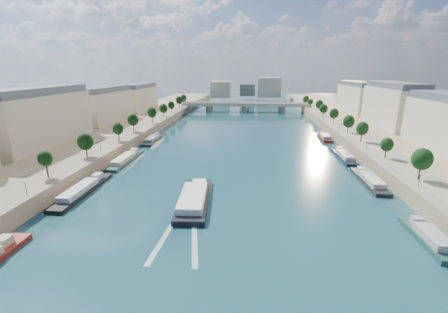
# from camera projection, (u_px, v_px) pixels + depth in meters

# --- Properties ---
(ground) EXTENTS (700.00, 700.00, 0.00)m
(ground) POSITION_uv_depth(u_px,v_px,m) (239.00, 149.00, 142.11)
(ground) COLOR #0D303A
(ground) RESTS_ON ground
(quay_left) EXTENTS (44.00, 520.00, 5.00)m
(quay_left) POSITION_uv_depth(u_px,v_px,m) (93.00, 141.00, 147.73)
(quay_left) COLOR #9E8460
(quay_left) RESTS_ON ground
(quay_right) EXTENTS (44.00, 520.00, 5.00)m
(quay_right) POSITION_uv_depth(u_px,v_px,m) (398.00, 148.00, 135.07)
(quay_right) COLOR #9E8460
(quay_right) RESTS_ON ground
(pave_left) EXTENTS (14.00, 520.00, 0.10)m
(pave_left) POSITION_uv_depth(u_px,v_px,m) (122.00, 136.00, 145.69)
(pave_left) COLOR gray
(pave_left) RESTS_ON quay_left
(pave_right) EXTENTS (14.00, 520.00, 0.10)m
(pave_right) POSITION_uv_depth(u_px,v_px,m) (364.00, 141.00, 135.67)
(pave_right) COLOR gray
(pave_right) RESTS_ON quay_right
(trees_left) EXTENTS (4.80, 268.80, 8.26)m
(trees_left) POSITION_uv_depth(u_px,v_px,m) (127.00, 125.00, 145.89)
(trees_left) COLOR #382B1E
(trees_left) RESTS_ON ground
(trees_right) EXTENTS (4.80, 268.80, 8.26)m
(trees_right) POSITION_uv_depth(u_px,v_px,m) (354.00, 126.00, 143.86)
(trees_right) COLOR #382B1E
(trees_right) RESTS_ON ground
(lamps_left) EXTENTS (0.36, 200.36, 4.28)m
(lamps_left) POSITION_uv_depth(u_px,v_px,m) (122.00, 136.00, 134.97)
(lamps_left) COLOR black
(lamps_left) RESTS_ON ground
(lamps_right) EXTENTS (0.36, 200.36, 4.28)m
(lamps_right) POSITION_uv_depth(u_px,v_px,m) (351.00, 133.00, 140.07)
(lamps_right) COLOR black
(lamps_right) RESTS_ON ground
(buildings_left) EXTENTS (16.00, 226.00, 23.20)m
(buildings_left) POSITION_uv_depth(u_px,v_px,m) (78.00, 109.00, 156.39)
(buildings_left) COLOR beige
(buildings_left) RESTS_ON ground
(buildings_right) EXTENTS (16.00, 226.00, 23.20)m
(buildings_right) POSITION_uv_depth(u_px,v_px,m) (420.00, 113.00, 141.45)
(buildings_right) COLOR beige
(buildings_right) RESTS_ON ground
(skyline) EXTENTS (79.00, 42.00, 22.00)m
(skyline) POSITION_uv_depth(u_px,v_px,m) (250.00, 88.00, 347.37)
(skyline) COLOR beige
(skyline) RESTS_ON ground
(bridge) EXTENTS (112.00, 12.00, 8.15)m
(bridge) POSITION_uv_depth(u_px,v_px,m) (245.00, 106.00, 263.73)
(bridge) COLOR #C1B79E
(bridge) RESTS_ON ground
(tour_barge) EXTENTS (10.26, 29.25, 3.90)m
(tour_barge) POSITION_uv_depth(u_px,v_px,m) (194.00, 199.00, 85.47)
(tour_barge) COLOR black
(tour_barge) RESTS_ON ground
(wake) EXTENTS (10.75, 26.03, 0.04)m
(wake) POSITION_uv_depth(u_px,v_px,m) (181.00, 233.00, 69.94)
(wake) COLOR silver
(wake) RESTS_ON ground
(moored_barges_left) EXTENTS (5.00, 156.73, 3.60)m
(moored_barges_left) POSITION_uv_depth(u_px,v_px,m) (84.00, 189.00, 92.71)
(moored_barges_left) COLOR #171E32
(moored_barges_left) RESTS_ON ground
(moored_barges_right) EXTENTS (5.00, 155.43, 3.60)m
(moored_barges_right) POSITION_uv_depth(u_px,v_px,m) (375.00, 186.00, 95.71)
(moored_barges_right) COLOR black
(moored_barges_right) RESTS_ON ground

